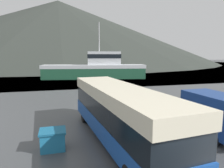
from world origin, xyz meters
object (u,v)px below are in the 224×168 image
(delivery_van, at_px, (209,112))
(fishing_boat, at_px, (96,68))
(tour_bus, at_px, (118,111))
(storage_bin, at_px, (53,139))

(delivery_van, xyz_separation_m, fishing_boat, (-1.25, 32.77, 0.86))
(tour_bus, bearing_deg, delivery_van, -8.64)
(tour_bus, relative_size, storage_bin, 8.59)
(tour_bus, xyz_separation_m, fishing_boat, (4.68, 32.41, 0.43))
(delivery_van, xyz_separation_m, storage_bin, (-9.59, 0.25, -0.84))
(delivery_van, bearing_deg, fishing_boat, 90.53)
(storage_bin, bearing_deg, delivery_van, -1.51)
(fishing_boat, height_order, storage_bin, fishing_boat)
(tour_bus, distance_m, fishing_boat, 32.75)
(tour_bus, bearing_deg, storage_bin, 176.46)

